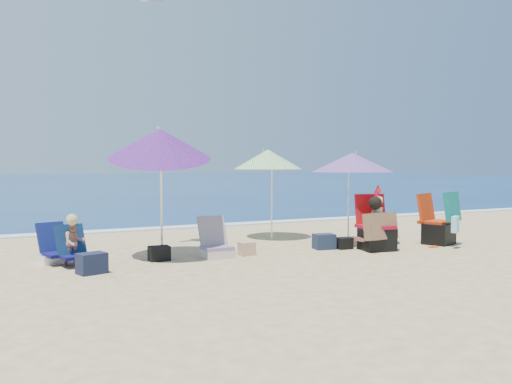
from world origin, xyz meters
name	(u,v)px	position (x,y,z in m)	size (l,w,h in m)	color
ground	(298,259)	(0.00, 0.00, 0.00)	(120.00, 120.00, 0.00)	#D8BC84
sea	(49,182)	(0.00, 45.00, -0.05)	(120.00, 80.00, 0.12)	navy
foam	(196,226)	(0.00, 5.10, 0.02)	(120.00, 0.50, 0.04)	white
umbrella_turquoise	(352,162)	(1.84, 1.00, 1.64)	(2.07, 2.07, 1.87)	white
umbrella_striped	(268,159)	(0.71, 2.47, 1.71)	(1.92, 1.92, 1.96)	white
umbrella_blue	(160,144)	(-2.07, 1.10, 1.95)	(2.19, 2.23, 2.39)	white
furled_umbrella	(377,214)	(1.87, 0.24, 0.67)	(0.14, 0.13, 1.22)	#BC0D34
chair_navy	(55,252)	(-3.73, 1.47, 0.17)	(0.63, 0.75, 0.65)	#0E0D4D
chair_rainbow	(216,247)	(-1.18, 0.78, 0.19)	(0.53, 0.63, 0.70)	#D4594B
camp_chair_left	(376,233)	(1.81, 0.19, 0.31)	(0.72, 0.70, 1.04)	maroon
camp_chair_right	(440,225)	(3.41, 0.18, 0.39)	(0.76, 1.13, 1.07)	red
person_center	(378,224)	(1.80, 0.13, 0.49)	(0.71, 0.65, 1.02)	tan
person_left	(74,242)	(-3.48, 1.07, 0.38)	(0.56, 0.62, 0.83)	#AC7967
bag_navy_a	(92,263)	(-3.33, 0.31, 0.15)	(0.46, 0.38, 0.31)	#181E35
bag_black_a	(159,253)	(-2.15, 0.90, 0.12)	(0.34, 0.25, 0.25)	black
bag_tan	(247,249)	(-0.62, 0.72, 0.12)	(0.28, 0.21, 0.23)	tan
bag_navy_b	(324,242)	(0.99, 0.70, 0.14)	(0.42, 0.34, 0.29)	#1B273C
bag_black_b	(344,243)	(1.34, 0.54, 0.11)	(0.30, 0.23, 0.22)	black
orange_item	(433,247)	(2.98, -0.08, 0.01)	(0.21, 0.11, 0.03)	#DB4F17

